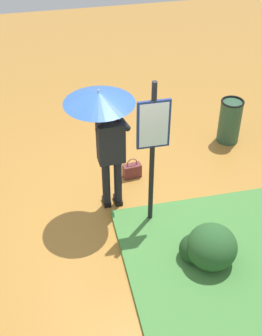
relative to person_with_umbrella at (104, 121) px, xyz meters
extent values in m
plane|color=#B27A33|center=(0.00, -0.01, -1.55)|extent=(18.00, 18.00, 0.00)
cylinder|color=black|center=(-0.17, -0.01, -1.12)|extent=(0.12, 0.12, 0.86)
cylinder|color=black|center=(0.01, -0.01, -1.12)|extent=(0.12, 0.12, 0.86)
cube|color=black|center=(-0.17, -0.05, -1.51)|extent=(0.12, 0.22, 0.08)
cube|color=black|center=(0.01, -0.05, -1.51)|extent=(0.12, 0.22, 0.08)
cube|color=#232328|center=(-0.08, -0.01, -0.37)|extent=(0.39, 0.26, 0.64)
sphere|color=#8C664C|center=(-0.08, -0.01, 0.09)|extent=(0.20, 0.20, 0.20)
ellipsoid|color=black|center=(-0.08, -0.01, 0.12)|extent=(0.20, 0.20, 0.15)
cylinder|color=#232328|center=(-0.29, -0.04, -0.16)|extent=(0.18, 0.13, 0.18)
cylinder|color=#232328|center=(-0.25, -0.05, -0.07)|extent=(0.24, 0.11, 0.33)
cube|color=black|center=(-0.17, -0.03, 0.07)|extent=(0.07, 0.02, 0.14)
cylinder|color=#232328|center=(0.08, -0.01, -0.13)|extent=(0.11, 0.10, 0.09)
cylinder|color=#232328|center=(0.07, 0.00, -0.04)|extent=(0.10, 0.09, 0.23)
cylinder|color=#A5A5AD|center=(0.06, 0.01, 0.27)|extent=(0.02, 0.02, 0.41)
cone|color=#264C8C|center=(0.06, 0.01, 0.37)|extent=(0.96, 0.96, 0.16)
sphere|color=#A5A5AD|center=(0.06, 0.01, 0.48)|extent=(0.02, 0.02, 0.02)
cylinder|color=black|center=(-0.56, 0.44, -0.40)|extent=(0.07, 0.07, 2.30)
cube|color=navy|center=(-0.56, 0.46, 0.15)|extent=(0.44, 0.04, 0.70)
cube|color=silver|center=(-0.56, 0.48, 0.15)|extent=(0.38, 0.01, 0.64)
cube|color=brown|center=(-0.52, -0.62, -1.43)|extent=(0.31, 0.17, 0.24)
torus|color=brown|center=(-0.52, -0.62, -1.27)|extent=(0.18, 0.03, 0.18)
cylinder|color=#2D5138|center=(-2.49, -1.29, -1.15)|extent=(0.40, 0.40, 0.80)
torus|color=black|center=(-2.49, -1.29, -0.74)|extent=(0.42, 0.42, 0.04)
ellipsoid|color=#285628|center=(-1.15, 1.42, -1.25)|extent=(0.68, 0.68, 0.61)
ellipsoid|color=#1E421E|center=(-0.95, 1.32, -1.35)|extent=(0.41, 0.41, 0.41)
ellipsoid|color=gold|center=(-1.39, -2.27, -1.50)|extent=(0.50, 0.40, 0.11)
camera|label=1|loc=(0.80, 5.30, 3.36)|focal=49.67mm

